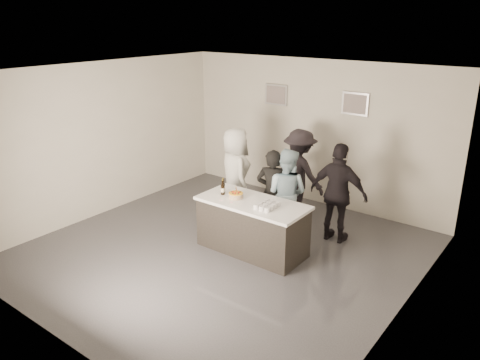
{
  "coord_description": "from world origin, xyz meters",
  "views": [
    {
      "loc": [
        4.54,
        -5.49,
        3.8
      ],
      "look_at": [
        0.0,
        0.5,
        1.15
      ],
      "focal_mm": 35.0,
      "sensor_mm": 36.0,
      "label": 1
    }
  ],
  "objects_px": {
    "person_main_blue": "(286,193)",
    "person_guest_back": "(299,173)",
    "cake": "(236,196)",
    "person_guest_right": "(338,193)",
    "bar_counter": "(252,226)",
    "person_main_black": "(272,193)",
    "beer_bottle_a": "(223,186)",
    "beer_bottle_b": "(223,187)",
    "person_guest_left": "(235,174)"
  },
  "relations": [
    {
      "from": "person_main_blue",
      "to": "person_guest_right",
      "type": "relative_size",
      "value": 0.92
    },
    {
      "from": "person_main_blue",
      "to": "person_guest_left",
      "type": "xyz_separation_m",
      "value": [
        -1.21,
        0.09,
        0.09
      ]
    },
    {
      "from": "beer_bottle_a",
      "to": "person_main_blue",
      "type": "height_order",
      "value": "person_main_blue"
    },
    {
      "from": "bar_counter",
      "to": "beer_bottle_b",
      "type": "xyz_separation_m",
      "value": [
        -0.59,
        -0.05,
        0.58
      ]
    },
    {
      "from": "person_guest_back",
      "to": "person_main_black",
      "type": "bearing_deg",
      "value": 105.73
    },
    {
      "from": "cake",
      "to": "person_main_black",
      "type": "bearing_deg",
      "value": 72.67
    },
    {
      "from": "beer_bottle_b",
      "to": "person_main_blue",
      "type": "height_order",
      "value": "person_main_blue"
    },
    {
      "from": "person_guest_left",
      "to": "bar_counter",
      "type": "bearing_deg",
      "value": 172.75
    },
    {
      "from": "bar_counter",
      "to": "person_guest_left",
      "type": "height_order",
      "value": "person_guest_left"
    },
    {
      "from": "beer_bottle_b",
      "to": "person_guest_right",
      "type": "relative_size",
      "value": 0.15
    },
    {
      "from": "cake",
      "to": "person_guest_back",
      "type": "distance_m",
      "value": 1.87
    },
    {
      "from": "person_guest_back",
      "to": "person_guest_left",
      "type": "bearing_deg",
      "value": 55.04
    },
    {
      "from": "person_main_black",
      "to": "person_guest_back",
      "type": "height_order",
      "value": "person_guest_back"
    },
    {
      "from": "beer_bottle_a",
      "to": "person_guest_back",
      "type": "xyz_separation_m",
      "value": [
        0.47,
        1.8,
        -0.15
      ]
    },
    {
      "from": "person_guest_left",
      "to": "person_guest_back",
      "type": "bearing_deg",
      "value": -102.16
    },
    {
      "from": "beer_bottle_a",
      "to": "person_guest_right",
      "type": "distance_m",
      "value": 2.0
    },
    {
      "from": "bar_counter",
      "to": "person_main_blue",
      "type": "xyz_separation_m",
      "value": [
        0.12,
        0.85,
        0.37
      ]
    },
    {
      "from": "person_guest_left",
      "to": "beer_bottle_a",
      "type": "bearing_deg",
      "value": 149.29
    },
    {
      "from": "person_main_blue",
      "to": "person_guest_left",
      "type": "relative_size",
      "value": 0.9
    },
    {
      "from": "person_guest_right",
      "to": "person_guest_back",
      "type": "height_order",
      "value": "person_guest_right"
    },
    {
      "from": "cake",
      "to": "person_guest_right",
      "type": "relative_size",
      "value": 0.14
    },
    {
      "from": "bar_counter",
      "to": "person_main_blue",
      "type": "distance_m",
      "value": 0.94
    },
    {
      "from": "beer_bottle_a",
      "to": "person_guest_back",
      "type": "bearing_deg",
      "value": 75.4
    },
    {
      "from": "person_main_black",
      "to": "person_guest_right",
      "type": "bearing_deg",
      "value": -173.47
    },
    {
      "from": "person_main_blue",
      "to": "person_guest_back",
      "type": "height_order",
      "value": "person_guest_back"
    },
    {
      "from": "beer_bottle_b",
      "to": "person_main_black",
      "type": "distance_m",
      "value": 0.95
    },
    {
      "from": "person_guest_left",
      "to": "person_main_blue",
      "type": "bearing_deg",
      "value": -150.41
    },
    {
      "from": "cake",
      "to": "person_guest_back",
      "type": "bearing_deg",
      "value": 85.63
    },
    {
      "from": "person_main_black",
      "to": "person_guest_left",
      "type": "distance_m",
      "value": 1.03
    },
    {
      "from": "cake",
      "to": "person_main_blue",
      "type": "height_order",
      "value": "person_main_blue"
    },
    {
      "from": "person_main_blue",
      "to": "beer_bottle_a",
      "type": "bearing_deg",
      "value": 41.97
    },
    {
      "from": "cake",
      "to": "bar_counter",
      "type": "bearing_deg",
      "value": 7.13
    },
    {
      "from": "bar_counter",
      "to": "person_main_black",
      "type": "height_order",
      "value": "person_main_black"
    },
    {
      "from": "beer_bottle_b",
      "to": "person_guest_right",
      "type": "distance_m",
      "value": 2.01
    },
    {
      "from": "person_main_black",
      "to": "person_main_blue",
      "type": "height_order",
      "value": "person_main_blue"
    },
    {
      "from": "cake",
      "to": "person_guest_right",
      "type": "distance_m",
      "value": 1.79
    },
    {
      "from": "bar_counter",
      "to": "person_guest_right",
      "type": "xyz_separation_m",
      "value": [
        0.95,
        1.22,
        0.44
      ]
    },
    {
      "from": "person_main_blue",
      "to": "person_guest_left",
      "type": "distance_m",
      "value": 1.21
    },
    {
      "from": "beer_bottle_b",
      "to": "person_guest_left",
      "type": "height_order",
      "value": "person_guest_left"
    },
    {
      "from": "beer_bottle_b",
      "to": "person_main_blue",
      "type": "xyz_separation_m",
      "value": [
        0.72,
        0.9,
        -0.21
      ]
    },
    {
      "from": "bar_counter",
      "to": "person_guest_left",
      "type": "distance_m",
      "value": 1.5
    },
    {
      "from": "person_guest_right",
      "to": "bar_counter",
      "type": "bearing_deg",
      "value": 50.3
    },
    {
      "from": "person_main_blue",
      "to": "person_guest_left",
      "type": "height_order",
      "value": "person_guest_left"
    },
    {
      "from": "person_main_black",
      "to": "person_guest_right",
      "type": "xyz_separation_m",
      "value": [
        1.03,
        0.51,
        0.08
      ]
    },
    {
      "from": "bar_counter",
      "to": "beer_bottle_b",
      "type": "relative_size",
      "value": 7.15
    },
    {
      "from": "beer_bottle_a",
      "to": "person_guest_left",
      "type": "bearing_deg",
      "value": 115.64
    },
    {
      "from": "cake",
      "to": "person_main_blue",
      "type": "bearing_deg",
      "value": 63.62
    },
    {
      "from": "person_guest_right",
      "to": "beer_bottle_a",
      "type": "bearing_deg",
      "value": 35.13
    },
    {
      "from": "person_main_black",
      "to": "person_guest_left",
      "type": "bearing_deg",
      "value": -31.94
    },
    {
      "from": "cake",
      "to": "person_guest_left",
      "type": "distance_m",
      "value": 1.24
    }
  ]
}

